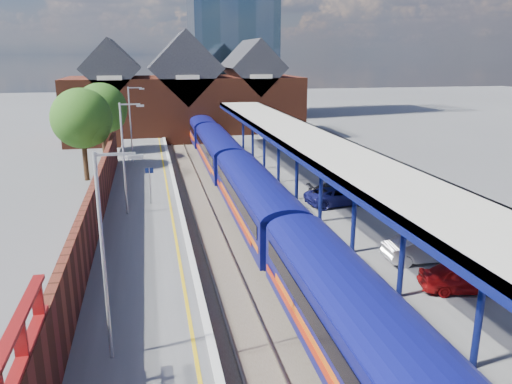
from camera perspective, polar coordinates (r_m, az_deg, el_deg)
The scene contains 22 objects.
ground at distance 41.05m, azimuth -4.93°, elevation 0.13°, with size 240.00×240.00×0.00m, color #5B5B5E.
ballast_bed at distance 31.60m, azimuth -2.59°, elevation -4.50°, with size 6.00×76.00×0.06m, color #473D33.
rails at distance 31.57m, azimuth -2.59°, elevation -4.35°, with size 4.51×76.00×0.14m.
left_platform at distance 31.07m, azimuth -12.68°, elevation -4.31°, with size 5.00×76.00×1.00m, color #565659.
right_platform at distance 32.90m, azimuth 7.77°, elevation -2.95°, with size 6.00×76.00×1.00m, color #565659.
coping_left at distance 30.94m, azimuth -8.38°, elevation -3.14°, with size 0.30×76.00×0.05m, color silver.
coping_right at distance 31.91m, azimuth 2.98°, elevation -2.41°, with size 0.30×76.00×0.05m, color silver.
yellow_line at distance 30.92m, azimuth -9.49°, elevation -3.24°, with size 0.14×76.00×0.01m, color yellow.
train at distance 39.41m, azimuth -2.58°, elevation 2.70°, with size 2.95×65.92×3.45m.
canopy at distance 33.39m, azimuth 6.10°, elevation 5.79°, with size 4.50×52.00×4.48m.
lamp_post_b at distance 16.44m, azimuth -16.68°, elevation -5.91°, with size 1.48×0.18×7.00m.
lamp_post_c at distance 31.88m, azimuth -14.70°, elevation 4.44°, with size 1.48×0.18×7.00m.
lamp_post_d at distance 47.69m, azimuth -14.01°, elevation 7.99°, with size 1.48×0.18×7.00m.
platform_sign at distance 34.28m, azimuth -12.05°, elevation 1.41°, with size 0.55×0.08×2.50m.
brick_wall at distance 24.53m, azimuth -19.07°, elevation -5.33°, with size 0.35×50.00×3.86m.
station_building at distance 67.69m, azimuth -8.15°, elevation 10.75°, with size 30.00×12.12×13.78m.
tree_near at distance 45.87m, azimuth -19.12°, elevation 7.78°, with size 5.20×5.20×8.10m.
tree_far at distance 53.68m, azimuth -17.11°, elevation 8.94°, with size 5.20×5.20×8.10m.
parked_car_red at distance 23.30m, azimuth 22.59°, elevation -9.02°, with size 1.46×3.63×1.24m, color maroon.
parked_car_silver at distance 25.80m, azimuth 18.62°, elevation -6.18°, with size 1.38×3.95×1.30m, color #BBBABF.
parked_car_dark at distance 34.64m, azimuth 9.58°, elevation -0.10°, with size 1.81×4.45×1.29m, color black.
parked_car_blue at distance 34.04m, azimuth 9.34°, elevation -0.41°, with size 2.07×4.49×1.25m, color navy.
Camera 1 is at (-4.86, -9.31, 10.79)m, focal length 35.00 mm.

